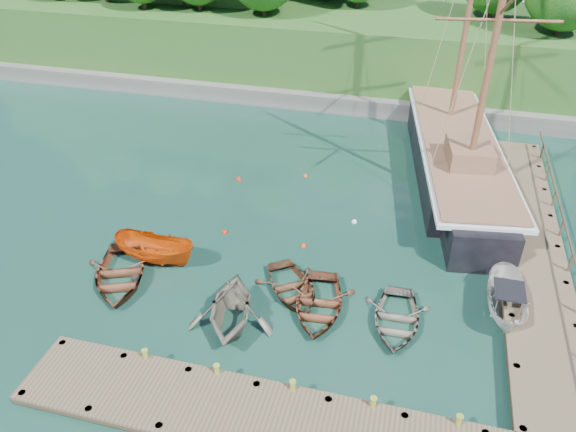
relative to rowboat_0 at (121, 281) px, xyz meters
The scene contains 22 objects.
ground 7.78m from the rowboat_0, ahead, with size 160.00×160.00×0.00m, color #13352A.
dock_near 11.49m from the rowboat_0, 31.75° to the right, with size 20.00×3.20×1.10m.
dock_east 20.66m from the rowboat_0, 21.17° to the left, with size 3.20×24.00×1.10m.
bollard_0 5.97m from the rowboat_0, 50.97° to the right, with size 0.26×0.26×0.45m, color olive.
bollard_1 8.20m from the rowboat_0, 34.46° to the right, with size 0.26×0.26×0.45m, color olive.
bollard_2 10.81m from the rowboat_0, 25.43° to the right, with size 0.26×0.26×0.45m, color olive.
bollard_3 13.58m from the rowboat_0, 19.98° to the right, with size 0.26×0.26×0.45m, color olive.
rowboat_0 is the anchor object (origin of this frame).
rowboat_1 6.35m from the rowboat_0, 12.97° to the right, with size 3.76×4.36×2.30m, color #716B5B.
rowboat_2 9.67m from the rowboat_0, ahead, with size 3.20×4.48×0.93m, color brown.
rowboat_3 13.14m from the rowboat_0, ahead, with size 2.98×4.17×0.86m, color #645D52.
rowboat_4 8.34m from the rowboat_0, ahead, with size 2.89×4.05×0.84m, color #4E2F1D.
motorboat_orange 2.10m from the rowboat_0, 60.01° to the left, with size 1.65×4.38×1.69m, color #CC4407.
cabin_boat_white 17.91m from the rowboat_0, ahead, with size 1.66×4.41×1.70m, color beige.
schooner 21.43m from the rowboat_0, 44.12° to the left, with size 7.54×26.41×19.23m.
mooring_buoy_0 3.17m from the rowboat_0, 87.97° to the left, with size 0.31×0.31×0.31m, color silver.
mooring_buoy_1 6.16m from the rowboat_0, 55.42° to the left, with size 0.30×0.30×0.30m, color #EE1C00.
mooring_buoy_2 9.34m from the rowboat_0, 32.02° to the left, with size 0.30×0.30×0.30m, color red.
mooring_buoy_3 12.83m from the rowboat_0, 37.86° to the left, with size 0.30×0.30×0.30m, color white.
mooring_buoy_4 11.03m from the rowboat_0, 77.73° to the left, with size 0.35×0.35×0.35m, color red.
mooring_buoy_5 13.78m from the rowboat_0, 62.77° to the left, with size 0.28×0.28×0.28m, color #E85112.
headland 32.70m from the rowboat_0, 99.13° to the left, with size 51.00×19.31×12.90m.
Camera 1 is at (5.36, -18.59, 17.55)m, focal length 35.00 mm.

